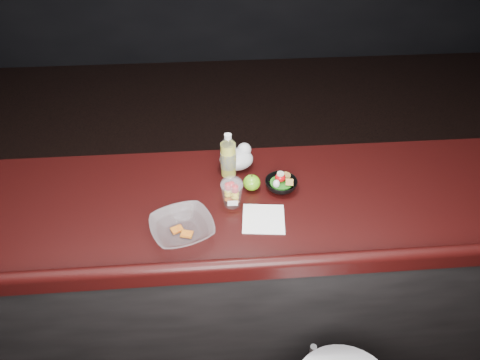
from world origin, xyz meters
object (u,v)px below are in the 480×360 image
(snack_bowl, at_px, (281,184))
(takeout_bowl, at_px, (182,228))
(lemonade_bottle, at_px, (228,158))
(green_apple, at_px, (252,183))
(fruit_cup, at_px, (232,192))

(snack_bowl, height_order, takeout_bowl, snack_bowl)
(lemonade_bottle, bearing_deg, takeout_bowl, -118.99)
(lemonade_bottle, distance_m, green_apple, 0.15)
(lemonade_bottle, relative_size, fruit_cup, 1.60)
(lemonade_bottle, height_order, green_apple, lemonade_bottle)
(lemonade_bottle, xyz_separation_m, snack_bowl, (0.21, -0.11, -0.06))
(snack_bowl, distance_m, takeout_bowl, 0.46)
(green_apple, height_order, takeout_bowl, green_apple)
(lemonade_bottle, xyz_separation_m, fruit_cup, (0.00, -0.19, -0.02))
(green_apple, relative_size, takeout_bowl, 0.26)
(lemonade_bottle, height_order, snack_bowl, lemonade_bottle)
(lemonade_bottle, height_order, fruit_cup, lemonade_bottle)
(fruit_cup, xyz_separation_m, snack_bowl, (0.21, 0.08, -0.04))
(green_apple, bearing_deg, lemonade_bottle, 130.11)
(fruit_cup, bearing_deg, takeout_bowl, -142.44)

